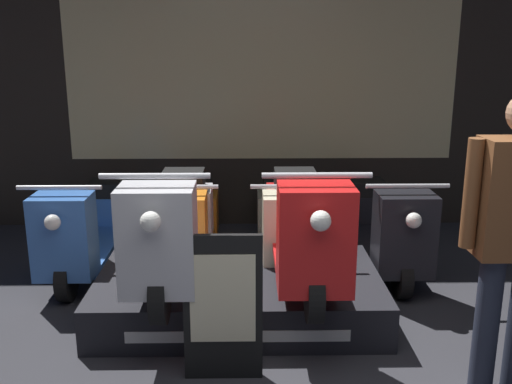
{
  "coord_description": "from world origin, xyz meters",
  "views": [
    {
      "loc": [
        -0.16,
        -2.16,
        1.84
      ],
      "look_at": [
        -0.08,
        1.96,
        0.76
      ],
      "focal_mm": 40.0,
      "sensor_mm": 36.0,
      "label": 1
    }
  ],
  "objects": [
    {
      "name": "scooter_display_left",
      "position": [
        -0.65,
        1.47,
        0.64
      ],
      "size": [
        0.6,
        1.78,
        0.87
      ],
      "color": "black",
      "rests_on": "display_platform"
    },
    {
      "name": "display_platform",
      "position": [
        -0.21,
        1.49,
        0.15
      ],
      "size": [
        1.94,
        1.14,
        0.29
      ],
      "color": "black",
      "rests_on": "ground_plane"
    },
    {
      "name": "shop_wall_back",
      "position": [
        0.0,
        3.58,
        1.6
      ],
      "size": [
        6.97,
        0.09,
        3.2
      ],
      "color": "#28231E",
      "rests_on": "ground_plane"
    },
    {
      "name": "scooter_backrow_3",
      "position": [
        0.99,
        2.4,
        0.35
      ],
      "size": [
        0.6,
        1.78,
        0.87
      ],
      "color": "black",
      "rests_on": "ground_plane"
    },
    {
      "name": "scooter_backrow_2",
      "position": [
        0.17,
        2.4,
        0.35
      ],
      "size": [
        0.6,
        1.78,
        0.87
      ],
      "color": "black",
      "rests_on": "ground_plane"
    },
    {
      "name": "scooter_backrow_0",
      "position": [
        -1.47,
        2.4,
        0.35
      ],
      "size": [
        0.6,
        1.78,
        0.87
      ],
      "color": "black",
      "rests_on": "ground_plane"
    },
    {
      "name": "price_sign_board",
      "position": [
        -0.29,
        0.71,
        0.43
      ],
      "size": [
        0.44,
        0.04,
        0.85
      ],
      "color": "black",
      "rests_on": "ground_plane"
    },
    {
      "name": "scooter_backrow_1",
      "position": [
        -0.65,
        2.4,
        0.35
      ],
      "size": [
        0.6,
        1.78,
        0.87
      ],
      "color": "black",
      "rests_on": "ground_plane"
    },
    {
      "name": "scooter_display_right",
      "position": [
        0.22,
        1.47,
        0.64
      ],
      "size": [
        0.6,
        1.78,
        0.87
      ],
      "color": "black",
      "rests_on": "display_platform"
    }
  ]
}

